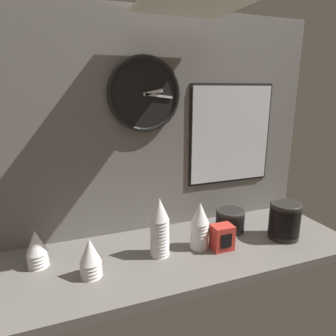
{
  "coord_description": "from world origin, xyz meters",
  "views": [
    {
      "loc": [
        -0.48,
        -1.12,
        0.7
      ],
      "look_at": [
        -0.05,
        0.04,
        0.37
      ],
      "focal_mm": 32.0,
      "sensor_mm": 36.0,
      "label": 1
    }
  ],
  "objects_px": {
    "cup_stack_left": "(90,258)",
    "wall_clock": "(145,94)",
    "cup_stack_center_right": "(200,225)",
    "napkin_dispenser": "(222,237)",
    "bowl_stack_right": "(230,219)",
    "cup_stack_far_left": "(37,249)",
    "menu_board": "(231,135)",
    "bowl_stack_far_right": "(285,220)",
    "cup_stack_center": "(160,227)"
  },
  "relations": [
    {
      "from": "napkin_dispenser",
      "to": "cup_stack_center_right",
      "type": "bearing_deg",
      "value": 150.11
    },
    {
      "from": "cup_stack_center_right",
      "to": "menu_board",
      "type": "xyz_separation_m",
      "value": [
        0.3,
        0.26,
        0.36
      ]
    },
    {
      "from": "cup_stack_left",
      "to": "cup_stack_far_left",
      "type": "distance_m",
      "value": 0.24
    },
    {
      "from": "cup_stack_left",
      "to": "bowl_stack_far_right",
      "type": "bearing_deg",
      "value": -0.3
    },
    {
      "from": "bowl_stack_far_right",
      "to": "cup_stack_far_left",
      "type": "bearing_deg",
      "value": 172.34
    },
    {
      "from": "cup_stack_center_right",
      "to": "napkin_dispenser",
      "type": "xyz_separation_m",
      "value": [
        0.09,
        -0.05,
        -0.05
      ]
    },
    {
      "from": "bowl_stack_far_right",
      "to": "wall_clock",
      "type": "xyz_separation_m",
      "value": [
        -0.59,
        0.31,
        0.58
      ]
    },
    {
      "from": "cup_stack_far_left",
      "to": "bowl_stack_far_right",
      "type": "xyz_separation_m",
      "value": [
        1.1,
        -0.15,
        0.01
      ]
    },
    {
      "from": "menu_board",
      "to": "cup_stack_center",
      "type": "bearing_deg",
      "value": -152.11
    },
    {
      "from": "wall_clock",
      "to": "cup_stack_far_left",
      "type": "bearing_deg",
      "value": -162.46
    },
    {
      "from": "cup_stack_far_left",
      "to": "wall_clock",
      "type": "relative_size",
      "value": 0.45
    },
    {
      "from": "cup_stack_left",
      "to": "menu_board",
      "type": "height_order",
      "value": "menu_board"
    },
    {
      "from": "wall_clock",
      "to": "napkin_dispenser",
      "type": "bearing_deg",
      "value": -49.27
    },
    {
      "from": "bowl_stack_right",
      "to": "napkin_dispenser",
      "type": "bearing_deg",
      "value": -131.49
    },
    {
      "from": "cup_stack_center",
      "to": "bowl_stack_right",
      "type": "relative_size",
      "value": 1.77
    },
    {
      "from": "bowl_stack_right",
      "to": "cup_stack_far_left",
      "type": "bearing_deg",
      "value": -179.46
    },
    {
      "from": "cup_stack_left",
      "to": "bowl_stack_far_right",
      "type": "xyz_separation_m",
      "value": [
        0.91,
        -0.0,
        0.01
      ]
    },
    {
      "from": "menu_board",
      "to": "wall_clock",
      "type": "bearing_deg",
      "value": -178.93
    },
    {
      "from": "cup_stack_left",
      "to": "wall_clock",
      "type": "bearing_deg",
      "value": 44.13
    },
    {
      "from": "cup_stack_center_right",
      "to": "cup_stack_center",
      "type": "xyz_separation_m",
      "value": [
        -0.19,
        0.0,
        0.02
      ]
    },
    {
      "from": "cup_stack_center_right",
      "to": "cup_stack_far_left",
      "type": "relative_size",
      "value": 1.38
    },
    {
      "from": "cup_stack_center_right",
      "to": "cup_stack_center",
      "type": "distance_m",
      "value": 0.19
    },
    {
      "from": "cup_stack_left",
      "to": "wall_clock",
      "type": "relative_size",
      "value": 0.45
    },
    {
      "from": "cup_stack_center_right",
      "to": "bowl_stack_far_right",
      "type": "distance_m",
      "value": 0.43
    },
    {
      "from": "cup_stack_left",
      "to": "wall_clock",
      "type": "distance_m",
      "value": 0.74
    },
    {
      "from": "cup_stack_far_left",
      "to": "cup_stack_left",
      "type": "bearing_deg",
      "value": -36.38
    },
    {
      "from": "cup_stack_left",
      "to": "cup_stack_center",
      "type": "height_order",
      "value": "cup_stack_center"
    },
    {
      "from": "bowl_stack_far_right",
      "to": "menu_board",
      "type": "bearing_deg",
      "value": 110.97
    },
    {
      "from": "cup_stack_center_right",
      "to": "bowl_stack_right",
      "type": "xyz_separation_m",
      "value": [
        0.22,
        0.1,
        -0.05
      ]
    },
    {
      "from": "bowl_stack_far_right",
      "to": "menu_board",
      "type": "relative_size",
      "value": 0.34
    },
    {
      "from": "bowl_stack_right",
      "to": "cup_stack_left",
      "type": "bearing_deg",
      "value": -167.85
    },
    {
      "from": "cup_stack_center",
      "to": "napkin_dispenser",
      "type": "relative_size",
      "value": 2.28
    },
    {
      "from": "cup_stack_center",
      "to": "wall_clock",
      "type": "distance_m",
      "value": 0.6
    },
    {
      "from": "cup_stack_left",
      "to": "bowl_stack_right",
      "type": "height_order",
      "value": "cup_stack_left"
    },
    {
      "from": "bowl_stack_far_right",
      "to": "menu_board",
      "type": "height_order",
      "value": "menu_board"
    },
    {
      "from": "wall_clock",
      "to": "cup_stack_center",
      "type": "bearing_deg",
      "value": -93.92
    },
    {
      "from": "cup_stack_center",
      "to": "wall_clock",
      "type": "height_order",
      "value": "wall_clock"
    },
    {
      "from": "menu_board",
      "to": "cup_stack_left",
      "type": "bearing_deg",
      "value": -158.28
    },
    {
      "from": "cup_stack_left",
      "to": "cup_stack_center_right",
      "type": "distance_m",
      "value": 0.49
    },
    {
      "from": "cup_stack_center_right",
      "to": "napkin_dispenser",
      "type": "bearing_deg",
      "value": -29.89
    },
    {
      "from": "cup_stack_center_right",
      "to": "napkin_dispenser",
      "type": "distance_m",
      "value": 0.11
    },
    {
      "from": "cup_stack_far_left",
      "to": "napkin_dispenser",
      "type": "distance_m",
      "value": 0.78
    },
    {
      "from": "cup_stack_center_right",
      "to": "menu_board",
      "type": "bearing_deg",
      "value": 40.88
    },
    {
      "from": "cup_stack_far_left",
      "to": "napkin_dispenser",
      "type": "relative_size",
      "value": 1.37
    },
    {
      "from": "cup_stack_center_right",
      "to": "cup_stack_far_left",
      "type": "distance_m",
      "value": 0.69
    },
    {
      "from": "cup_stack_center_right",
      "to": "cup_stack_center",
      "type": "bearing_deg",
      "value": 179.69
    },
    {
      "from": "menu_board",
      "to": "bowl_stack_right",
      "type": "bearing_deg",
      "value": -116.38
    },
    {
      "from": "cup_stack_far_left",
      "to": "menu_board",
      "type": "xyz_separation_m",
      "value": [
        0.98,
        0.17,
        0.39
      ]
    },
    {
      "from": "cup_stack_center_right",
      "to": "cup_stack_center",
      "type": "relative_size",
      "value": 0.83
    },
    {
      "from": "bowl_stack_right",
      "to": "napkin_dispenser",
      "type": "height_order",
      "value": "napkin_dispenser"
    }
  ]
}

